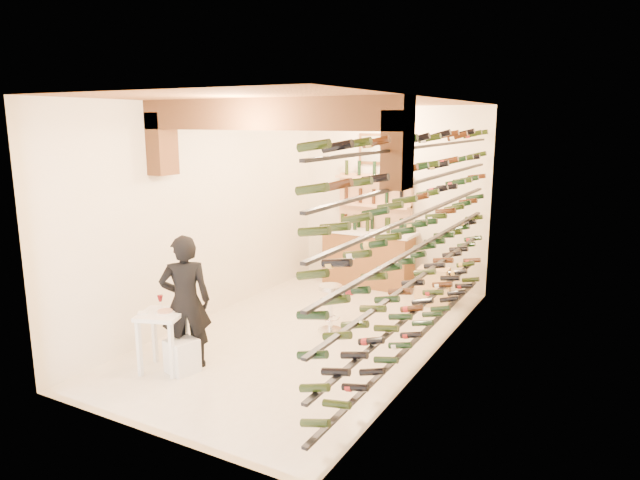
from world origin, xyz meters
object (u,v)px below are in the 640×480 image
Objects in this scene: wine_rack at (417,237)px; chrome_barstool at (330,305)px; tasting_table at (162,323)px; crate_lower at (433,294)px; back_counter at (368,256)px; white_stool at (182,356)px; person at (185,302)px.

wine_rack is 1.78m from chrome_barstool.
tasting_table is 4.52m from crate_lower.
back_counter is 4.21× the size of white_stool.
chrome_barstool is (0.50, -2.41, -0.14)m from back_counter.
person reaches higher than white_stool.
chrome_barstool reaches higher than crate_lower.
white_stool is 0.59× the size of chrome_barstool.
crate_lower is at bearing 65.28° from white_stool.
tasting_table is at bearing -117.07° from crate_lower.
crate_lower is (1.87, 3.78, -0.66)m from person.
chrome_barstool is at bearing 169.93° from wine_rack.
wine_rack reaches higher than white_stool.
back_counter is at bearing -138.21° from person.
tasting_table is 2.41m from chrome_barstool.
back_counter is 1.94× the size of tasting_table.
tasting_table is at bearing -164.12° from white_stool.
white_stool is at bearing -141.36° from wine_rack.
person is at bearing -96.30° from back_counter.
back_counter reaches higher than chrome_barstool.
wine_rack is 3.38m from back_counter.
back_counter is 1.04× the size of person.
wine_rack is 14.11× the size of white_stool.
tasting_table is at bearing -98.23° from back_counter.
wine_rack is 3.35× the size of back_counter.
tasting_table is (-2.48, -1.87, -0.96)m from wine_rack.
chrome_barstool is (1.16, 2.10, -0.20)m from tasting_table.
person is 3.01× the size of crate_lower.
tasting_table is (-0.65, -4.51, 0.06)m from back_counter.
wine_rack is 6.50× the size of tasting_table.
person is 2.40× the size of chrome_barstool.
white_stool is (0.23, 0.07, -0.39)m from tasting_table.
crate_lower is (1.81, 3.94, -0.04)m from white_stool.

